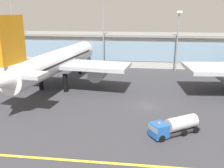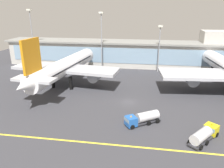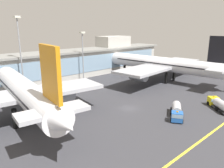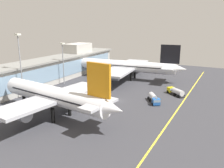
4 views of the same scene
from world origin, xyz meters
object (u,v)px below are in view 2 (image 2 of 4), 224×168
airliner_near_left (65,67)px  apron_light_mast_east (102,33)px  apron_light_mast_centre (32,31)px  apron_light_mast_west (159,41)px  fuel_tanker_truck (142,118)px  baggage_tug_near (205,134)px

airliner_near_left → apron_light_mast_east: 26.76m
apron_light_mast_centre → apron_light_mast_west: bearing=0.1°
fuel_tanker_truck → baggage_tug_near: bearing=127.4°
apron_light_mast_east → airliner_near_left: bearing=-110.0°
apron_light_mast_west → apron_light_mast_centre: size_ratio=0.76×
fuel_tanker_truck → apron_light_mast_centre: 71.62m
fuel_tanker_truck → baggage_tug_near: 14.22m
airliner_near_left → fuel_tanker_truck: airliner_near_left is taller
airliner_near_left → apron_light_mast_centre: apron_light_mast_centre is taller
baggage_tug_near → apron_light_mast_east: apron_light_mast_east is taller
apron_light_mast_east → baggage_tug_near: bearing=-57.9°
apron_light_mast_centre → apron_light_mast_east: bearing=0.0°
apron_light_mast_centre → airliner_near_left: bearing=-44.6°
airliner_near_left → apron_light_mast_west: size_ratio=2.55×
airliner_near_left → apron_light_mast_west: 41.47m
baggage_tug_near → apron_light_mast_west: (-7.69, 52.06, 11.89)m
baggage_tug_near → apron_light_mast_west: bearing=47.9°
airliner_near_left → apron_light_mast_centre: bearing=52.4°
apron_light_mast_west → apron_light_mast_east: (-24.93, -0.04, 2.94)m
airliner_near_left → apron_light_mast_west: (33.49, 23.61, 6.39)m
fuel_tanker_truck → apron_light_mast_east: 53.07m
baggage_tug_near → apron_light_mast_west: 53.95m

